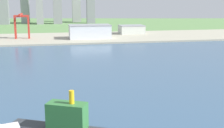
{
  "coord_description": "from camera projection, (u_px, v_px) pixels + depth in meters",
  "views": [
    {
      "loc": [
        -16.9,
        -4.11,
        62.4
      ],
      "look_at": [
        19.98,
        182.56,
        22.25
      ],
      "focal_mm": 49.88,
      "sensor_mm": 36.0,
      "label": 1
    }
  ],
  "objects": [
    {
      "name": "warehouse_annex",
      "position": [
        131.0,
        29.0,
        540.67
      ],
      "size": [
        42.36,
        31.99,
        14.62
      ],
      "color": "silver",
      "rests_on": "industrial_pier"
    },
    {
      "name": "water_bay",
      "position": [
        74.0,
        77.0,
        250.4
      ],
      "size": [
        840.0,
        360.0,
        0.15
      ],
      "primitive_type": "cube",
      "color": "#385675",
      "rests_on": "ground"
    },
    {
      "name": "industrial_pier",
      "position": [
        62.0,
        38.0,
        490.13
      ],
      "size": [
        840.0,
        140.0,
        2.5
      ],
      "primitive_type": "cube",
      "color": "#A7A28C",
      "rests_on": "ground"
    },
    {
      "name": "port_crane_red",
      "position": [
        21.0,
        21.0,
        467.59
      ],
      "size": [
        22.03,
        42.38,
        38.15
      ],
      "color": "#B72D23",
      "rests_on": "industrial_pier"
    },
    {
      "name": "distant_skyline",
      "position": [
        33.0,
        0.0,
        773.08
      ],
      "size": [
        273.68,
        73.12,
        155.05
      ],
      "color": "slate",
      "rests_on": "ground"
    },
    {
      "name": "ground_plane",
      "position": [
        69.0,
        63.0,
        308.01
      ],
      "size": [
        2400.0,
        2400.0,
        0.0
      ],
      "primitive_type": "plane",
      "color": "#5E874C"
    },
    {
      "name": "warehouse_main",
      "position": [
        90.0,
        31.0,
        476.97
      ],
      "size": [
        63.21,
        35.23,
        20.71
      ],
      "color": "silver",
      "rests_on": "industrial_pier"
    }
  ]
}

